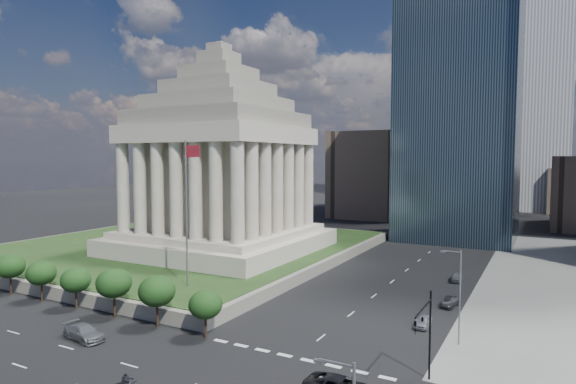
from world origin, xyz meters
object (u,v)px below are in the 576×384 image
Objects in this scene: parked_sedan_near at (423,322)px; flagpole at (187,205)px; war_memorial at (220,148)px; traffic_signal_ne at (426,328)px; street_lamp_north at (458,291)px; parked_sedan_mid at (450,302)px; suv_grey at (84,332)px; motorcycle_trail at (125,383)px; parked_sedan_far at (457,277)px.

flagpole is at bearing -169.62° from parked_sedan_near.
traffic_signal_ne is at bearing -36.42° from war_memorial.
street_lamp_north is 14.24m from parked_sedan_mid.
motorcycle_trail reaches higher than suv_grey.
parked_sedan_near is 0.96× the size of parked_sedan_mid.
suv_grey is 1.50× the size of parked_sedan_near.
flagpole is 2.50× the size of traffic_signal_ne.
suv_grey is (-35.54, -17.66, -4.86)m from street_lamp_north.
flagpole reaches higher than parked_sedan_near.
war_memorial is at bearing 143.58° from traffic_signal_ne.
street_lamp_north is 2.73× the size of parked_sedan_near.
war_memorial is 1.95× the size of flagpole.
parked_sedan_mid is 14.13m from parked_sedan_far.
traffic_signal_ne is 3.48× the size of motorcycle_trail.
traffic_signal_ne is 2.18× the size of parked_sedan_near.
flagpole is 33.59m from parked_sedan_near.
traffic_signal_ne is 1.45× the size of suv_grey.
street_lamp_north is 39.99m from suv_grey.
war_memorial reaches higher than parked_sedan_mid.
motorcycle_trail is (12.65, -23.03, -12.26)m from flagpole.
motorcycle_trail reaches higher than parked_sedan_far.
suv_grey is 37.79m from parked_sedan_near.
parked_sedan_near is at bearing 103.17° from traffic_signal_ne.
parked_sedan_mid is (1.36, 9.33, 0.00)m from parked_sedan_near.
street_lamp_north is 2.63× the size of parked_sedan_mid.
parked_sedan_near is (30.83, 4.65, -12.49)m from flagpole.
war_memorial reaches higher than parked_sedan_far.
traffic_signal_ne is at bearing -89.27° from parked_sedan_far.
traffic_signal_ne is at bearing -71.44° from suv_grey.
flagpole is at bearing 6.86° from suv_grey.
flagpole reaches higher than street_lamp_north.
suv_grey is at bearing -129.41° from parked_sedan_far.
flagpole is 4.82× the size of parked_sedan_far.
flagpole is 3.63× the size of suv_grey.
war_memorial is at bearing 111.33° from motorcycle_trail.
traffic_signal_ne is 38.78m from parked_sedan_far.
suv_grey is 54.53m from parked_sedan_far.
street_lamp_north reaches higher than traffic_signal_ne.
flagpole is 36.69m from traffic_signal_ne.
suv_grey reaches higher than parked_sedan_far.
street_lamp_north is at bearing -85.40° from parked_sedan_far.
war_memorial reaches higher than parked_sedan_near.
motorcycle_trail is (-18.18, -51.07, 0.15)m from parked_sedan_far.
war_memorial reaches higher than suv_grey.
parked_sedan_mid is 1.65× the size of motorcycle_trail.
suv_grey is at bearing -153.58° from street_lamp_north.
parked_sedan_mid is (-2.14, 24.29, -4.62)m from traffic_signal_ne.
parked_sedan_far is at bearing 5.38° from war_memorial.
traffic_signal_ne is 35.57m from suv_grey.
suv_grey is at bearing -169.62° from traffic_signal_ne.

